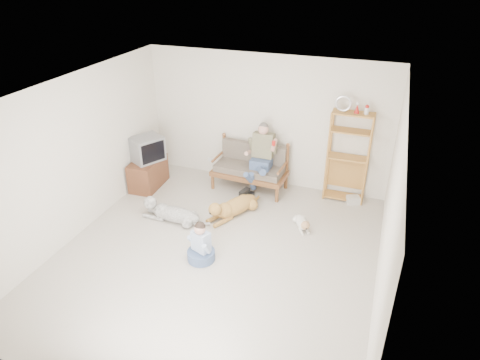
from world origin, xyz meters
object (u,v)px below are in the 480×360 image
at_px(tv_stand, 148,173).
at_px(golden_retriever, 232,207).
at_px(loveseat, 251,166).
at_px(etagere, 348,156).

xyz_separation_m(tv_stand, golden_retriever, (2.06, -0.48, -0.13)).
bearing_deg(tv_stand, golden_retriever, -15.69).
bearing_deg(golden_retriever, loveseat, 118.52).
relative_size(etagere, tv_stand, 2.28).
height_order(loveseat, etagere, etagere).
bearing_deg(etagere, tv_stand, -167.76).
distance_m(tv_stand, golden_retriever, 2.12).
bearing_deg(loveseat, golden_retriever, -85.63).
xyz_separation_m(loveseat, etagere, (1.90, 0.17, 0.44)).
xyz_separation_m(etagere, golden_retriever, (-1.87, -1.33, -0.75)).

